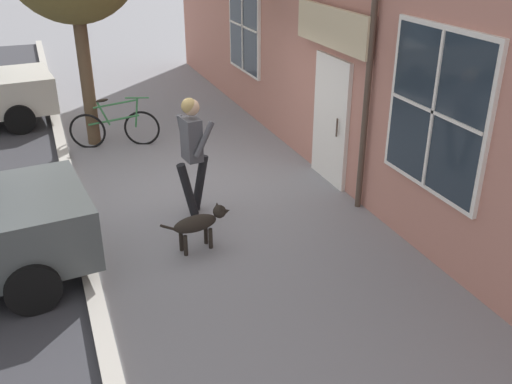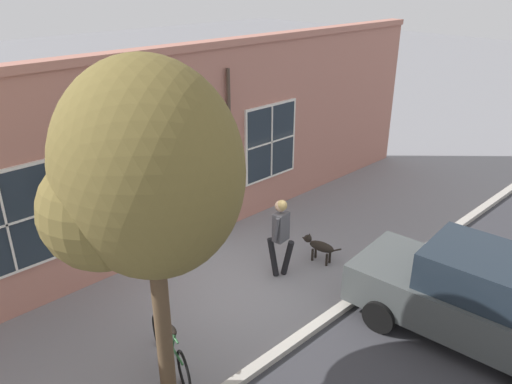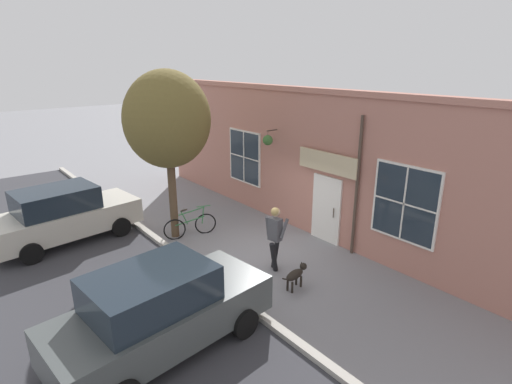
{
  "view_description": "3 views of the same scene",
  "coord_description": "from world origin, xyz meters",
  "px_view_note": "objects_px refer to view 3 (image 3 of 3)",
  "views": [
    {
      "loc": [
        2.22,
        8.45,
        4.0
      ],
      "look_at": [
        -0.21,
        2.17,
        0.81
      ],
      "focal_mm": 40.0,
      "sensor_mm": 36.0,
      "label": 1
    },
    {
      "loc": [
        6.56,
        -5.84,
        6.08
      ],
      "look_at": [
        -0.82,
        1.26,
        1.51
      ],
      "focal_mm": 35.0,
      "sensor_mm": 36.0,
      "label": 2
    },
    {
      "loc": [
        6.8,
        8.13,
        5.4
      ],
      "look_at": [
        -0.58,
        -0.96,
        1.55
      ],
      "focal_mm": 28.0,
      "sensor_mm": 36.0,
      "label": 3
    }
  ],
  "objects_px": {
    "pedestrian_walking": "(275,232)",
    "parked_car_nearest_curb": "(63,215)",
    "dog_on_leash": "(296,274)",
    "street_tree_by_curb": "(168,122)",
    "leaning_bicycle": "(190,225)",
    "parked_car_mid_block": "(160,310)"
  },
  "relations": [
    {
      "from": "dog_on_leash",
      "to": "street_tree_by_curb",
      "type": "xyz_separation_m",
      "value": [
        0.79,
        -4.8,
        3.28
      ]
    },
    {
      "from": "dog_on_leash",
      "to": "leaning_bicycle",
      "type": "height_order",
      "value": "leaning_bicycle"
    },
    {
      "from": "pedestrian_walking",
      "to": "parked_car_nearest_curb",
      "type": "relative_size",
      "value": 0.4
    },
    {
      "from": "dog_on_leash",
      "to": "parked_car_nearest_curb",
      "type": "height_order",
      "value": "parked_car_nearest_curb"
    },
    {
      "from": "pedestrian_walking",
      "to": "leaning_bicycle",
      "type": "relative_size",
      "value": 1.06
    },
    {
      "from": "dog_on_leash",
      "to": "parked_car_nearest_curb",
      "type": "bearing_deg",
      "value": -60.75
    },
    {
      "from": "leaning_bicycle",
      "to": "parked_car_mid_block",
      "type": "xyz_separation_m",
      "value": [
        3.14,
        4.32,
        0.5
      ]
    },
    {
      "from": "pedestrian_walking",
      "to": "leaning_bicycle",
      "type": "bearing_deg",
      "value": -78.52
    },
    {
      "from": "dog_on_leash",
      "to": "street_tree_by_curb",
      "type": "height_order",
      "value": "street_tree_by_curb"
    },
    {
      "from": "pedestrian_walking",
      "to": "street_tree_by_curb",
      "type": "height_order",
      "value": "street_tree_by_curb"
    },
    {
      "from": "parked_car_nearest_curb",
      "to": "parked_car_mid_block",
      "type": "xyz_separation_m",
      "value": [
        -0.07,
        6.48,
        0.0
      ]
    },
    {
      "from": "parked_car_nearest_curb",
      "to": "parked_car_mid_block",
      "type": "relative_size",
      "value": 1.0
    },
    {
      "from": "dog_on_leash",
      "to": "parked_car_nearest_curb",
      "type": "relative_size",
      "value": 0.23
    },
    {
      "from": "parked_car_mid_block",
      "to": "pedestrian_walking",
      "type": "bearing_deg",
      "value": -165.47
    },
    {
      "from": "leaning_bicycle",
      "to": "parked_car_nearest_curb",
      "type": "xyz_separation_m",
      "value": [
        3.21,
        -2.17,
        0.5
      ]
    },
    {
      "from": "parked_car_nearest_curb",
      "to": "dog_on_leash",
      "type": "bearing_deg",
      "value": 119.25
    },
    {
      "from": "leaning_bicycle",
      "to": "parked_car_nearest_curb",
      "type": "height_order",
      "value": "parked_car_nearest_curb"
    },
    {
      "from": "dog_on_leash",
      "to": "parked_car_mid_block",
      "type": "height_order",
      "value": "parked_car_mid_block"
    },
    {
      "from": "dog_on_leash",
      "to": "leaning_bicycle",
      "type": "bearing_deg",
      "value": -84.1
    },
    {
      "from": "dog_on_leash",
      "to": "pedestrian_walking",
      "type": "bearing_deg",
      "value": -102.03
    },
    {
      "from": "leaning_bicycle",
      "to": "parked_car_mid_block",
      "type": "bearing_deg",
      "value": 53.95
    },
    {
      "from": "street_tree_by_curb",
      "to": "leaning_bicycle",
      "type": "height_order",
      "value": "street_tree_by_curb"
    }
  ]
}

